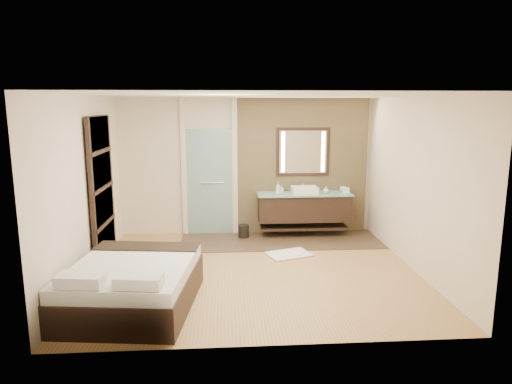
{
  "coord_description": "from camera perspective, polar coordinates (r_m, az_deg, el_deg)",
  "views": [
    {
      "loc": [
        -0.46,
        -6.76,
        2.56
      ],
      "look_at": [
        0.06,
        0.6,
        1.15
      ],
      "focal_mm": 32.0,
      "sensor_mm": 36.0,
      "label": 1
    }
  ],
  "objects": [
    {
      "name": "mirror_unit",
      "position": [
        9.1,
        5.9,
        5.01
      ],
      "size": [
        1.06,
        0.04,
        0.96
      ],
      "color": "black",
      "rests_on": "stone_wall"
    },
    {
      "name": "bath_mat",
      "position": [
        8.01,
        4.14,
        -7.74
      ],
      "size": [
        0.84,
        0.71,
        0.02
      ],
      "primitive_type": "cube",
      "rotation": [
        0.0,
        0.0,
        0.34
      ],
      "color": "white",
      "rests_on": "floor"
    },
    {
      "name": "bed",
      "position": [
        6.16,
        -15.16,
        -11.13
      ],
      "size": [
        1.71,
        2.04,
        0.72
      ],
      "rotation": [
        0.0,
        0.0,
        -0.12
      ],
      "color": "black",
      "rests_on": "floor"
    },
    {
      "name": "frosted_door",
      "position": [
        9.08,
        -5.8,
        1.78
      ],
      "size": [
        1.1,
        0.12,
        2.7
      ],
      "color": "#BAEBEA",
      "rests_on": "floor"
    },
    {
      "name": "shoji_partition",
      "position": [
        7.74,
        -18.67,
        0.18
      ],
      "size": [
        0.06,
        1.2,
        2.4
      ],
      "color": "black",
      "rests_on": "floor"
    },
    {
      "name": "stone_wall",
      "position": [
        9.18,
        5.8,
        3.18
      ],
      "size": [
        2.6,
        0.08,
        2.7
      ],
      "primitive_type": "cube",
      "color": "tan",
      "rests_on": "floor"
    },
    {
      "name": "floor",
      "position": [
        7.24,
        -0.12,
        -9.89
      ],
      "size": [
        5.0,
        5.0,
        0.0
      ],
      "primitive_type": "plane",
      "color": "olive",
      "rests_on": "ground"
    },
    {
      "name": "tile_strip",
      "position": [
        8.81,
        3.09,
        -6.07
      ],
      "size": [
        3.8,
        1.3,
        0.01
      ],
      "primitive_type": "cube",
      "color": "#39291F",
      "rests_on": "floor"
    },
    {
      "name": "soap_bottle_a",
      "position": [
        8.85,
        2.77,
        0.5
      ],
      "size": [
        0.09,
        0.09,
        0.23
      ],
      "primitive_type": "imported",
      "rotation": [
        0.0,
        0.0,
        0.01
      ],
      "color": "silver",
      "rests_on": "vanity"
    },
    {
      "name": "tissue_box",
      "position": [
        9.12,
        11.19,
        0.2
      ],
      "size": [
        0.14,
        0.14,
        0.1
      ],
      "primitive_type": "cube",
      "rotation": [
        0.0,
        0.0,
        -0.15
      ],
      "color": "white",
      "rests_on": "vanity"
    },
    {
      "name": "vanity",
      "position": [
        9.04,
        6.02,
        -1.91
      ],
      "size": [
        1.85,
        0.55,
        0.88
      ],
      "color": "black",
      "rests_on": "stone_wall"
    },
    {
      "name": "soap_bottle_c",
      "position": [
        8.99,
        8.74,
        0.26
      ],
      "size": [
        0.14,
        0.14,
        0.14
      ],
      "primitive_type": "imported",
      "rotation": [
        0.0,
        0.0,
        0.31
      ],
      "color": "#A5CFCF",
      "rests_on": "vanity"
    },
    {
      "name": "soap_bottle_b",
      "position": [
        8.94,
        3.22,
        0.36
      ],
      "size": [
        0.09,
        0.09,
        0.15
      ],
      "primitive_type": "imported",
      "rotation": [
        0.0,
        0.0,
        -0.33
      ],
      "color": "#B2B2B2",
      "rests_on": "vanity"
    },
    {
      "name": "cup",
      "position": [
        9.26,
        10.81,
        0.38
      ],
      "size": [
        0.15,
        0.15,
        0.1
      ],
      "primitive_type": "imported",
      "rotation": [
        0.0,
        0.0,
        -0.18
      ],
      "color": "silver",
      "rests_on": "vanity"
    },
    {
      "name": "waste_bin",
      "position": [
        8.95,
        -1.57,
        -4.94
      ],
      "size": [
        0.23,
        0.23,
        0.26
      ],
      "primitive_type": "cylinder",
      "rotation": [
        0.0,
        0.0,
        -0.11
      ],
      "color": "black",
      "rests_on": "floor"
    }
  ]
}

